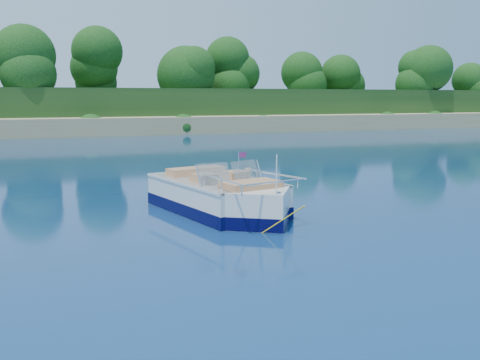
{
  "coord_description": "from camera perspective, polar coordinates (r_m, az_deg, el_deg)",
  "views": [
    {
      "loc": [
        -3.75,
        -10.39,
        3.13
      ],
      "look_at": [
        1.6,
        3.43,
        0.85
      ],
      "focal_mm": 40.0,
      "sensor_mm": 36.0,
      "label": 1
    }
  ],
  "objects": [
    {
      "name": "shoreline",
      "position": [
        74.28,
        -18.4,
        6.65
      ],
      "size": [
        170.0,
        59.0,
        6.0
      ],
      "color": "#9E8B5B",
      "rests_on": "ground"
    },
    {
      "name": "motorboat",
      "position": [
        14.55,
        -1.8,
        -2.06
      ],
      "size": [
        3.07,
        6.14,
        2.07
      ],
      "rotation": [
        0.0,
        0.0,
        0.22
      ],
      "color": "white",
      "rests_on": "ground"
    },
    {
      "name": "boy",
      "position": [
        16.65,
        0.74,
        -2.09
      ],
      "size": [
        0.45,
        0.79,
        1.46
      ],
      "primitive_type": "imported",
      "rotation": [
        0.0,
        -0.17,
        1.74
      ],
      "color": "tan",
      "rests_on": "ground"
    },
    {
      "name": "tow_tube",
      "position": [
        16.61,
        1.22,
        -1.83
      ],
      "size": [
        1.49,
        1.49,
        0.32
      ],
      "rotation": [
        0.0,
        0.0,
        0.28
      ],
      "color": "yellow",
      "rests_on": "ground"
    },
    {
      "name": "ground",
      "position": [
        11.48,
        -1.28,
        -7.08
      ],
      "size": [
        160.0,
        160.0,
        0.0
      ],
      "primitive_type": "plane",
      "color": "#0B204E",
      "rests_on": "ground"
    },
    {
      "name": "treeline",
      "position": [
        51.6,
        -17.27,
        11.05
      ],
      "size": [
        150.0,
        7.12,
        8.19
      ],
      "color": "black",
      "rests_on": "ground"
    }
  ]
}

